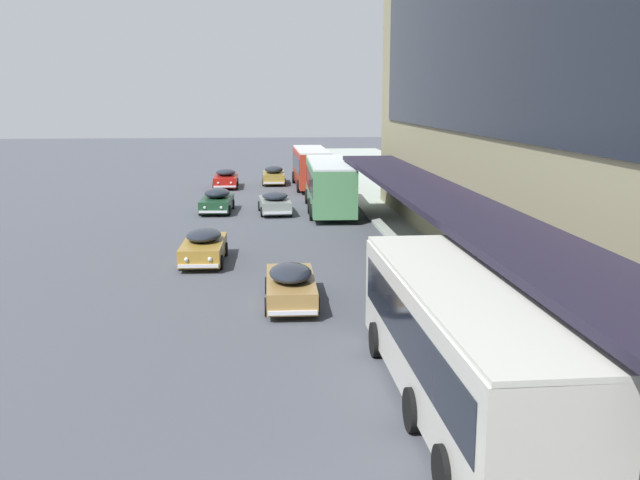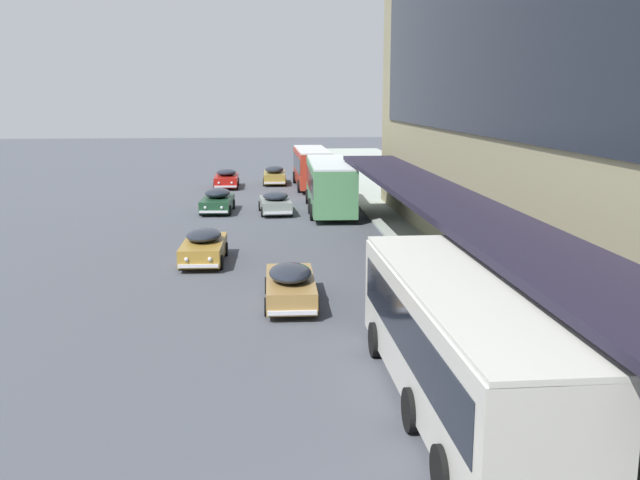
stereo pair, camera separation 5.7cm
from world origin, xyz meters
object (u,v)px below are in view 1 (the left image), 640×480
transit_bus_kerbside_rear (311,165)px  sedan_trailing_near (291,284)px  sedan_oncoming_rear (226,178)px  sedan_lead_near (275,203)px  transit_bus_kerbside_far (459,339)px  sedan_second_mid (274,175)px  fire_hydrant (587,408)px  sedan_oncoming_front (204,246)px  transit_bus_kerbside_front (329,183)px  sedan_lead_mid (217,200)px

transit_bus_kerbside_rear → sedan_trailing_near: (-3.31, -33.12, -1.08)m
sedan_oncoming_rear → sedan_lead_near: bearing=-74.9°
transit_bus_kerbside_far → sedan_second_mid: (-3.17, 45.17, -1.05)m
sedan_trailing_near → fire_hydrant: sedan_trailing_near is taller
sedan_trailing_near → transit_bus_kerbside_far: bearing=-69.4°
sedan_oncoming_front → transit_bus_kerbside_front: bearing=62.8°
transit_bus_kerbside_rear → sedan_second_mid: bearing=137.3°
sedan_lead_mid → fire_hydrant: (9.92, -31.62, -0.26)m
sedan_lead_mid → sedan_oncoming_front: size_ratio=0.99×
transit_bus_kerbside_rear → sedan_oncoming_rear: bearing=175.0°
transit_bus_kerbside_far → sedan_oncoming_front: (-7.07, 16.23, -1.08)m
sedan_oncoming_front → fire_hydrant: bearing=-60.6°
transit_bus_kerbside_rear → sedan_oncoming_rear: (-6.97, 0.62, -1.06)m
sedan_oncoming_front → sedan_second_mid: sedan_second_mid is taller
sedan_oncoming_rear → sedan_trailing_near: bearing=-83.8°
sedan_oncoming_front → fire_hydrant: 19.89m
sedan_lead_near → sedan_lead_mid: 3.84m
sedan_oncoming_rear → sedan_lead_mid: (-0.07, -12.50, -0.01)m
sedan_lead_near → sedan_oncoming_rear: 13.98m
transit_bus_kerbside_far → sedan_oncoming_rear: (-7.15, 43.03, -1.06)m
sedan_trailing_near → sedan_second_mid: size_ratio=0.98×
sedan_trailing_near → sedan_oncoming_rear: 33.93m
transit_bus_kerbside_front → sedan_trailing_near: (-3.51, -20.76, -1.13)m
sedan_oncoming_front → transit_bus_kerbside_rear: bearing=75.3°
sedan_oncoming_rear → sedan_oncoming_front: size_ratio=0.98×
transit_bus_kerbside_rear → sedan_lead_mid: transit_bus_kerbside_rear is taller
transit_bus_kerbside_rear → sedan_lead_near: bearing=-104.5°
sedan_lead_near → sedan_second_mid: size_ratio=0.89×
sedan_oncoming_front → sedan_second_mid: (3.90, 28.95, 0.04)m
sedan_lead_near → sedan_second_mid: (0.34, 15.65, 0.06)m
transit_bus_kerbside_far → sedan_lead_mid: transit_bus_kerbside_far is taller
sedan_oncoming_rear → transit_bus_kerbside_rear: bearing=-5.0°
transit_bus_kerbside_rear → sedan_lead_mid: size_ratio=2.08×
sedan_lead_near → fire_hydrant: sedan_lead_near is taller
transit_bus_kerbside_front → transit_bus_kerbside_rear: 12.36m
sedan_trailing_near → sedan_oncoming_front: size_ratio=1.03×
sedan_trailing_near → sedan_lead_mid: 21.56m
transit_bus_kerbside_front → transit_bus_kerbside_rear: bearing=90.9°
sedan_second_mid → sedan_lead_near: bearing=-91.2°
transit_bus_kerbside_rear → sedan_second_mid: (-2.99, 2.76, -1.05)m
transit_bus_kerbside_far → sedan_oncoming_front: size_ratio=2.47×
sedan_trailing_near → sedan_lead_mid: (-3.73, 21.23, 0.01)m
transit_bus_kerbside_rear → transit_bus_kerbside_far: 42.41m
fire_hydrant → sedan_oncoming_rear: bearing=102.6°
sedan_lead_near → sedan_lead_mid: bearing=164.9°
transit_bus_kerbside_rear → sedan_lead_mid: (-7.04, -11.89, -1.07)m
sedan_lead_mid → sedan_oncoming_front: bearing=-89.4°
transit_bus_kerbside_front → sedan_lead_near: (-3.54, -0.52, -1.16)m
sedan_second_mid → fire_hydrant: bearing=-82.8°
sedan_trailing_near → transit_bus_kerbside_front: bearing=80.4°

